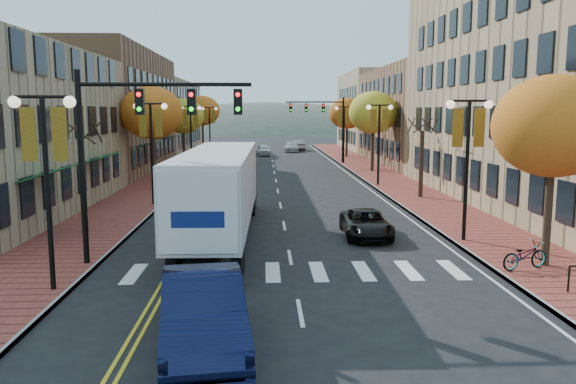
{
  "coord_description": "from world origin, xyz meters",
  "views": [
    {
      "loc": [
        -1.0,
        -16.99,
        5.59
      ],
      "look_at": [
        0.03,
        6.37,
        2.2
      ],
      "focal_mm": 35.0,
      "sensor_mm": 36.0,
      "label": 1
    }
  ],
  "objects": [
    {
      "name": "lamp_left_d",
      "position": [
        -7.5,
        52.0,
        4.29
      ],
      "size": [
        1.96,
        0.36,
        6.05
      ],
      "color": "black",
      "rests_on": "ground"
    },
    {
      "name": "tree_left_c",
      "position": [
        -9.0,
        40.0,
        5.05
      ],
      "size": [
        4.16,
        4.16,
        6.69
      ],
      "color": "#382619",
      "rests_on": "sidewalk_left"
    },
    {
      "name": "building_left_far",
      "position": [
        -17.0,
        61.0,
        4.75
      ],
      "size": [
        12.0,
        26.0,
        9.5
      ],
      "primitive_type": "cube",
      "color": "#9E8966",
      "rests_on": "ground"
    },
    {
      "name": "tree_right_c",
      "position": [
        9.0,
        34.0,
        5.45
      ],
      "size": [
        4.48,
        4.48,
        7.21
      ],
      "color": "#382619",
      "rests_on": "sidewalk_right"
    },
    {
      "name": "lamp_right_b",
      "position": [
        7.5,
        24.0,
        4.29
      ],
      "size": [
        1.96,
        0.36,
        6.05
      ],
      "color": "black",
      "rests_on": "ground"
    },
    {
      "name": "building_right_far",
      "position": [
        18.5,
        64.0,
        5.5
      ],
      "size": [
        15.0,
        20.0,
        11.0
      ],
      "primitive_type": "cube",
      "color": "#9E8966",
      "rests_on": "ground"
    },
    {
      "name": "tree_right_a",
      "position": [
        9.0,
        2.0,
        5.05
      ],
      "size": [
        4.16,
        4.16,
        6.69
      ],
      "color": "#382619",
      "rests_on": "sidewalk_right"
    },
    {
      "name": "sidewalk_right",
      "position": [
        9.0,
        32.5,
        0.07
      ],
      "size": [
        4.0,
        85.0,
        0.15
      ],
      "primitive_type": "cube",
      "color": "brown",
      "rests_on": "ground"
    },
    {
      "name": "tree_left_a",
      "position": [
        -9.0,
        8.0,
        2.25
      ],
      "size": [
        0.28,
        0.28,
        4.2
      ],
      "color": "#382619",
      "rests_on": "sidewalk_left"
    },
    {
      "name": "tree_right_d",
      "position": [
        9.0,
        50.0,
        5.29
      ],
      "size": [
        4.35,
        4.35,
        7.0
      ],
      "color": "#382619",
      "rests_on": "sidewalk_right"
    },
    {
      "name": "building_right_mid",
      "position": [
        18.5,
        42.0,
        5.0
      ],
      "size": [
        15.0,
        24.0,
        10.0
      ],
      "primitive_type": "cube",
      "color": "brown",
      "rests_on": "ground"
    },
    {
      "name": "lamp_left_c",
      "position": [
        -7.5,
        34.0,
        4.29
      ],
      "size": [
        1.96,
        0.36,
        6.05
      ],
      "color": "black",
      "rests_on": "ground"
    },
    {
      "name": "car_far_silver",
      "position": [
        2.9,
        60.16,
        0.69
      ],
      "size": [
        2.12,
        4.84,
        1.38
      ],
      "primitive_type": "imported",
      "rotation": [
        0.0,
        0.0,
        -0.04
      ],
      "color": "#ABAAB2",
      "rests_on": "ground"
    },
    {
      "name": "traffic_mast_near",
      "position": [
        -5.48,
        3.0,
        4.92
      ],
      "size": [
        6.1,
        0.35,
        7.0
      ],
      "color": "black",
      "rests_on": "ground"
    },
    {
      "name": "ground",
      "position": [
        0.0,
        0.0,
        0.0
      ],
      "size": [
        200.0,
        200.0,
        0.0
      ],
      "primitive_type": "plane",
      "color": "black",
      "rests_on": "ground"
    },
    {
      "name": "lamp_right_a",
      "position": [
        7.5,
        6.0,
        4.29
      ],
      "size": [
        1.96,
        0.36,
        6.05
      ],
      "color": "black",
      "rests_on": "ground"
    },
    {
      "name": "car_far_oncoming",
      "position": [
        3.96,
        63.31,
        0.73
      ],
      "size": [
        2.01,
        4.55,
        1.45
      ],
      "primitive_type": "imported",
      "rotation": [
        0.0,
        0.0,
        3.25
      ],
      "color": "#9FA0A7",
      "rests_on": "ground"
    },
    {
      "name": "building_left_mid",
      "position": [
        -17.0,
        36.0,
        5.5
      ],
      "size": [
        12.0,
        24.0,
        11.0
      ],
      "primitive_type": "cube",
      "color": "brown",
      "rests_on": "ground"
    },
    {
      "name": "lamp_right_c",
      "position": [
        7.5,
        42.0,
        4.29
      ],
      "size": [
        1.96,
        0.36,
        6.05
      ],
      "color": "black",
      "rests_on": "ground"
    },
    {
      "name": "navy_sedan",
      "position": [
        -2.45,
        -4.2,
        0.89
      ],
      "size": [
        2.59,
        5.59,
        1.78
      ],
      "primitive_type": "imported",
      "rotation": [
        0.0,
        0.0,
        0.14
      ],
      "color": "black",
      "rests_on": "ground"
    },
    {
      "name": "car_far_white",
      "position": [
        -0.93,
        53.79,
        0.71
      ],
      "size": [
        2.14,
        4.35,
        1.43
      ],
      "primitive_type": "imported",
      "rotation": [
        0.0,
        0.0,
        0.11
      ],
      "color": "silver",
      "rests_on": "ground"
    },
    {
      "name": "tree_left_d",
      "position": [
        -9.0,
        58.0,
        5.6
      ],
      "size": [
        4.61,
        4.61,
        7.42
      ],
      "color": "#382619",
      "rests_on": "sidewalk_left"
    },
    {
      "name": "tree_left_b",
      "position": [
        -9.0,
        24.0,
        5.45
      ],
      "size": [
        4.48,
        4.48,
        7.21
      ],
      "color": "#382619",
      "rests_on": "sidewalk_left"
    },
    {
      "name": "semi_truck",
      "position": [
        -2.8,
        7.29,
        2.32
      ],
      "size": [
        2.86,
        15.95,
        3.97
      ],
      "rotation": [
        0.0,
        0.0,
        -0.02
      ],
      "color": "black",
      "rests_on": "ground"
    },
    {
      "name": "lamp_left_b",
      "position": [
        -7.5,
        16.0,
        4.29
      ],
      "size": [
        1.96,
        0.36,
        6.05
      ],
      "color": "black",
      "rests_on": "ground"
    },
    {
      "name": "traffic_mast_far",
      "position": [
        5.48,
        42.0,
        4.92
      ],
      "size": [
        6.1,
        0.34,
        7.0
      ],
      "color": "black",
      "rests_on": "ground"
    },
    {
      "name": "black_suv",
      "position": [
        3.56,
        7.41,
        0.6
      ],
      "size": [
        2.09,
        4.37,
        1.2
      ],
      "primitive_type": "imported",
      "rotation": [
        0.0,
        0.0,
        -0.02
      ],
      "color": "black",
      "rests_on": "ground"
    },
    {
      "name": "lamp_left_a",
      "position": [
        -7.5,
        0.0,
        4.29
      ],
      "size": [
        1.96,
        0.36,
        6.05
      ],
      "color": "black",
      "rests_on": "ground"
    },
    {
      "name": "tree_right_b",
      "position": [
        9.0,
        18.0,
        2.25
      ],
      "size": [
        0.28,
        0.28,
        4.2
      ],
      "color": "#382619",
      "rests_on": "sidewalk_right"
    },
    {
      "name": "sidewalk_left",
      "position": [
        -9.0,
        32.5,
        0.07
      ],
      "size": [
        4.0,
        85.0,
        0.15
      ],
      "primitive_type": "cube",
      "color": "brown",
      "rests_on": "ground"
    },
    {
      "name": "bicycle",
      "position": [
        8.01,
        1.49,
        0.64
      ],
      "size": [
        1.97,
        1.22,
        0.98
      ],
      "primitive_type": "imported",
      "rotation": [
        0.0,
        0.0,
        1.9
      ],
      "color": "gray",
      "rests_on": "sidewalk_right"
    }
  ]
}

